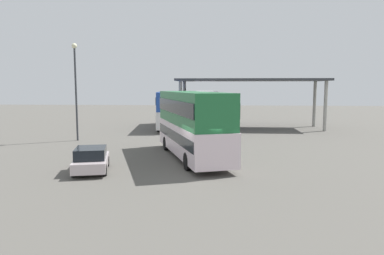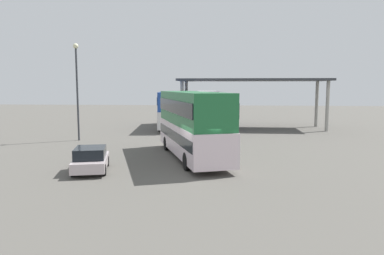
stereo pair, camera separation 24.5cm
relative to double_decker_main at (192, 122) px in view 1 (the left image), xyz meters
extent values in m
plane|color=#56534D|center=(0.62, -3.85, -2.35)|extent=(140.00, 140.00, 0.00)
cube|color=silver|center=(0.00, -0.01, -1.05)|extent=(5.70, 10.83, 1.89)
cube|color=#206737|center=(0.00, -0.01, 0.92)|extent=(5.56, 10.61, 2.05)
cube|color=black|center=(0.00, -0.01, -0.83)|extent=(5.60, 10.44, 0.64)
cube|color=black|center=(0.00, -0.01, 1.02)|extent=(5.60, 10.44, 0.82)
cube|color=black|center=(-1.66, 4.96, -0.77)|extent=(2.02, 0.76, 1.14)
cube|color=orange|center=(-1.66, 4.96, 0.14)|extent=(1.66, 0.62, 0.36)
cylinder|color=black|center=(-2.09, 2.75, -1.85)|extent=(0.58, 1.04, 1.00)
cylinder|color=black|center=(0.01, 3.46, -1.85)|extent=(0.58, 1.04, 1.00)
cylinder|color=black|center=(-0.01, -3.48, -1.85)|extent=(0.58, 1.04, 1.00)
cylinder|color=black|center=(2.10, -2.77, -1.85)|extent=(0.58, 1.04, 1.00)
cube|color=#C2B2B5|center=(-5.25, -4.09, -1.86)|extent=(2.54, 3.98, 0.55)
cube|color=black|center=(-5.21, -4.27, -1.29)|extent=(2.01, 2.34, 0.58)
cylinder|color=black|center=(-6.27, -3.17, -2.05)|extent=(0.34, 0.63, 0.60)
cylinder|color=black|center=(-4.77, -2.80, -2.05)|extent=(0.34, 0.63, 0.60)
cylinder|color=black|center=(-5.73, -5.39, -2.05)|extent=(0.34, 0.63, 0.60)
cylinder|color=black|center=(-4.22, -5.02, -2.05)|extent=(0.34, 0.63, 0.60)
cube|color=silver|center=(-3.68, 17.02, -1.11)|extent=(3.56, 11.06, 1.78)
cube|color=#1E4197|center=(-3.68, 17.02, 0.74)|extent=(3.47, 10.83, 1.93)
cube|color=black|center=(-3.68, 17.02, -0.90)|extent=(3.56, 10.63, 0.61)
cube|color=black|center=(-3.68, 17.02, 0.84)|extent=(3.56, 10.63, 0.77)
cube|color=black|center=(-4.25, 22.36, -0.84)|extent=(2.08, 0.32, 1.07)
cube|color=orange|center=(-4.25, 22.36, 0.01)|extent=(1.71, 0.26, 0.36)
cylinder|color=black|center=(-5.13, 20.25, -1.85)|extent=(0.38, 1.02, 1.00)
cylinder|color=black|center=(-2.94, 20.48, -1.85)|extent=(0.38, 1.02, 1.00)
cylinder|color=black|center=(-4.43, 13.55, -1.85)|extent=(0.38, 1.02, 1.00)
cylinder|color=black|center=(-2.24, 13.78, -1.85)|extent=(0.38, 1.02, 1.00)
cube|color=navy|center=(0.40, 19.00, -1.11)|extent=(3.34, 11.48, 1.78)
cube|color=white|center=(0.40, 19.00, 0.74)|extent=(3.25, 11.24, 1.93)
cube|color=black|center=(0.40, 19.00, -0.90)|extent=(3.34, 11.03, 0.61)
cube|color=black|center=(0.40, 19.00, 0.84)|extent=(3.34, 11.03, 0.77)
cube|color=black|center=(-0.07, 24.58, -0.84)|extent=(2.04, 0.27, 1.07)
cube|color=orange|center=(-0.07, 24.58, 0.01)|extent=(1.68, 0.22, 0.36)
cylinder|color=black|center=(-0.97, 22.41, -1.85)|extent=(0.36, 1.02, 1.00)
cylinder|color=black|center=(1.18, 22.59, -1.85)|extent=(0.36, 1.02, 1.00)
cylinder|color=black|center=(-0.38, 15.42, -1.85)|extent=(0.36, 1.02, 1.00)
cylinder|color=black|center=(1.77, 15.60, -1.85)|extent=(0.36, 1.02, 1.00)
cube|color=#33353A|center=(5.32, 17.39, 3.01)|extent=(16.41, 5.72, 0.25)
cylinder|color=#9E9B93|center=(12.91, 19.50, 0.27)|extent=(0.36, 0.36, 5.24)
cylinder|color=#9E9B93|center=(12.87, 15.13, 0.27)|extent=(0.36, 0.36, 5.24)
cylinder|color=#9E9B93|center=(-2.24, 19.64, 0.27)|extent=(0.36, 0.36, 5.24)
cylinder|color=#9E9B93|center=(-2.28, 15.28, 0.27)|extent=(0.36, 0.36, 5.24)
cylinder|color=#33353A|center=(-10.37, 6.90, 1.59)|extent=(0.16, 0.16, 7.87)
sphere|color=beige|center=(-10.37, 6.90, 5.67)|extent=(0.44, 0.44, 0.44)
camera|label=1|loc=(1.58, -22.98, 2.28)|focal=33.57mm
camera|label=2|loc=(1.83, -22.96, 2.28)|focal=33.57mm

